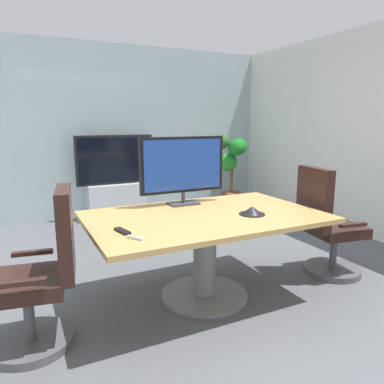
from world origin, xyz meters
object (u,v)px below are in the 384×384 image
object	(u,v)px
wall_display_unit	(116,190)
remote_control	(122,231)
tv_monitor	(183,167)
office_chair_left	(42,282)
office_chair_right	(327,231)
potted_plant	(231,166)
conference_phone	(252,211)
conference_table	(205,235)

from	to	relation	value
wall_display_unit	remote_control	world-z (taller)	wall_display_unit
tv_monitor	wall_display_unit	distance (m)	2.61
office_chair_left	office_chair_right	bearing A→B (deg)	99.53
wall_display_unit	tv_monitor	bearing A→B (deg)	-89.95
remote_control	tv_monitor	bearing A→B (deg)	26.95
tv_monitor	remote_control	world-z (taller)	tv_monitor
wall_display_unit	potted_plant	world-z (taller)	wall_display_unit
office_chair_left	potted_plant	xyz separation A→B (m)	(3.24, 2.75, 0.31)
wall_display_unit	remote_control	xyz separation A→B (m)	(-0.76, -3.14, 0.31)
remote_control	conference_phone	bearing A→B (deg)	-11.93
office_chair_left	office_chair_right	size ratio (longest dim) A/B	1.00
office_chair_left	tv_monitor	xyz separation A→B (m)	(1.31, 0.56, 0.65)
tv_monitor	conference_phone	distance (m)	0.78
office_chair_right	remote_control	distance (m)	2.10
tv_monitor	conference_phone	xyz separation A→B (m)	(0.36, -0.61, -0.33)
office_chair_left	remote_control	xyz separation A→B (m)	(0.55, -0.05, 0.30)
office_chair_left	wall_display_unit	xyz separation A→B (m)	(1.31, 3.08, -0.01)
office_chair_left	wall_display_unit	size ratio (longest dim) A/B	0.83
office_chair_left	potted_plant	distance (m)	4.26
office_chair_right	conference_phone	xyz separation A→B (m)	(-0.96, -0.06, 0.32)
conference_phone	wall_display_unit	bearing A→B (deg)	96.59
conference_phone	potted_plant	bearing A→B (deg)	60.78
conference_table	office_chair_left	world-z (taller)	office_chair_left
potted_plant	wall_display_unit	bearing A→B (deg)	170.21
office_chair_left	tv_monitor	world-z (taller)	tv_monitor
office_chair_right	remote_control	world-z (taller)	office_chair_right
office_chair_left	remote_control	size ratio (longest dim) A/B	6.41
conference_phone	remote_control	bearing A→B (deg)	-179.85
conference_table	office_chair_left	bearing A→B (deg)	-174.69
office_chair_right	remote_control	xyz separation A→B (m)	(-2.08, -0.06, 0.30)
office_chair_right	wall_display_unit	distance (m)	3.34
potted_plant	remote_control	xyz separation A→B (m)	(-2.69, -2.80, -0.01)
office_chair_left	tv_monitor	distance (m)	1.57
conference_table	potted_plant	xyz separation A→B (m)	(1.92, 2.63, 0.21)
conference_table	office_chair_right	distance (m)	1.32
conference_table	remote_control	size ratio (longest dim) A/B	11.47
remote_control	conference_table	bearing A→B (deg)	0.93
conference_table	potted_plant	world-z (taller)	potted_plant
office_chair_right	office_chair_left	bearing A→B (deg)	99.26
tv_monitor	wall_display_unit	world-z (taller)	tv_monitor
potted_plant	office_chair_left	bearing A→B (deg)	-139.66
potted_plant	office_chair_right	bearing A→B (deg)	-102.58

